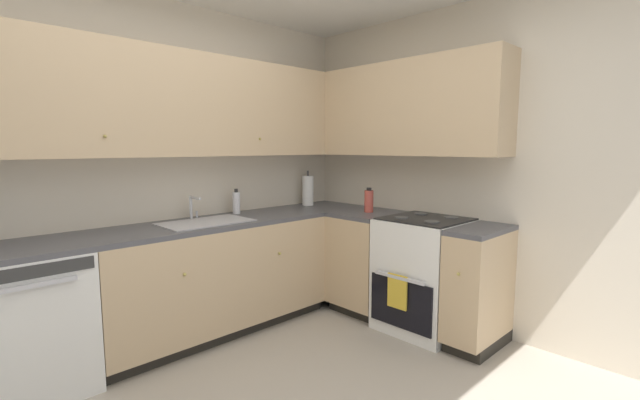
# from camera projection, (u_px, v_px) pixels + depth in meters

# --- Properties ---
(wall_back) EXTENTS (3.96, 0.05, 2.58)m
(wall_back) POSITION_uv_depth(u_px,v_px,m) (142.00, 170.00, 3.24)
(wall_back) COLOR beige
(wall_back) RESTS_ON ground_plane
(wall_right) EXTENTS (0.05, 3.49, 2.58)m
(wall_right) POSITION_uv_depth(u_px,v_px,m) (479.00, 170.00, 3.36)
(wall_right) COLOR beige
(wall_right) RESTS_ON ground_plane
(dishwasher) EXTENTS (0.60, 0.63, 0.86)m
(dishwasher) POSITION_uv_depth(u_px,v_px,m) (31.00, 323.00, 2.54)
(dishwasher) COLOR white
(dishwasher) RESTS_ON ground_plane
(lower_cabinets_back) EXTENTS (1.85, 0.62, 0.86)m
(lower_cabinets_back) POSITION_uv_depth(u_px,v_px,m) (215.00, 278.00, 3.39)
(lower_cabinets_back) COLOR tan
(lower_cabinets_back) RESTS_ON ground_plane
(countertop_back) EXTENTS (3.05, 0.60, 0.03)m
(countertop_back) POSITION_uv_depth(u_px,v_px,m) (213.00, 223.00, 3.33)
(countertop_back) COLOR #4C4C51
(countertop_back) RESTS_ON lower_cabinets_back
(lower_cabinets_right) EXTENTS (0.62, 1.43, 0.86)m
(lower_cabinets_right) POSITION_uv_depth(u_px,v_px,m) (403.00, 271.00, 3.58)
(lower_cabinets_right) COLOR tan
(lower_cabinets_right) RESTS_ON ground_plane
(countertop_right) EXTENTS (0.60, 1.43, 0.03)m
(countertop_right) POSITION_uv_depth(u_px,v_px,m) (404.00, 219.00, 3.52)
(countertop_right) COLOR #4C4C51
(countertop_right) RESTS_ON lower_cabinets_right
(oven_range) EXTENTS (0.68, 0.62, 1.04)m
(oven_range) POSITION_uv_depth(u_px,v_px,m) (424.00, 273.00, 3.45)
(oven_range) COLOR white
(oven_range) RESTS_ON ground_plane
(upper_cabinets_back) EXTENTS (2.73, 0.34, 0.77)m
(upper_cabinets_back) POSITION_uv_depth(u_px,v_px,m) (181.00, 105.00, 3.21)
(upper_cabinets_back) COLOR tan
(upper_cabinets_right) EXTENTS (0.32, 1.98, 0.77)m
(upper_cabinets_right) POSITION_uv_depth(u_px,v_px,m) (393.00, 110.00, 3.68)
(upper_cabinets_right) COLOR tan
(sink) EXTENTS (0.66, 0.40, 0.10)m
(sink) POSITION_uv_depth(u_px,v_px,m) (206.00, 228.00, 3.26)
(sink) COLOR #B7B7BC
(sink) RESTS_ON countertop_back
(faucet) EXTENTS (0.07, 0.16, 0.19)m
(faucet) POSITION_uv_depth(u_px,v_px,m) (193.00, 205.00, 3.39)
(faucet) COLOR silver
(faucet) RESTS_ON countertop_back
(soap_bottle) EXTENTS (0.06, 0.06, 0.22)m
(soap_bottle) POSITION_uv_depth(u_px,v_px,m) (236.00, 203.00, 3.68)
(soap_bottle) COLOR silver
(soap_bottle) RESTS_ON countertop_back
(paper_towel_roll) EXTENTS (0.11, 0.11, 0.35)m
(paper_towel_roll) POSITION_uv_depth(u_px,v_px,m) (308.00, 190.00, 4.22)
(paper_towel_roll) COLOR white
(paper_towel_roll) RESTS_ON countertop_back
(oil_bottle) EXTENTS (0.08, 0.08, 0.22)m
(oil_bottle) POSITION_uv_depth(u_px,v_px,m) (369.00, 201.00, 3.78)
(oil_bottle) COLOR #BF4C3F
(oil_bottle) RESTS_ON countertop_right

